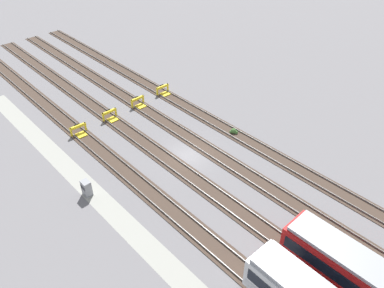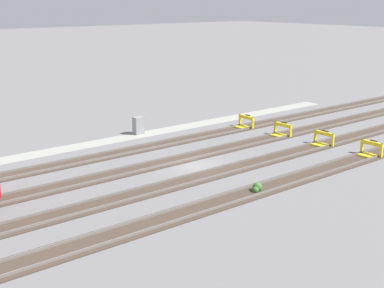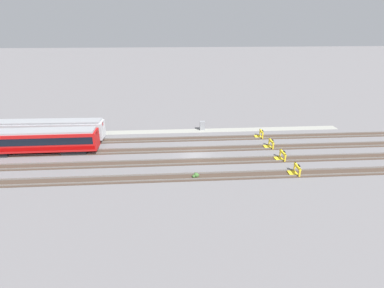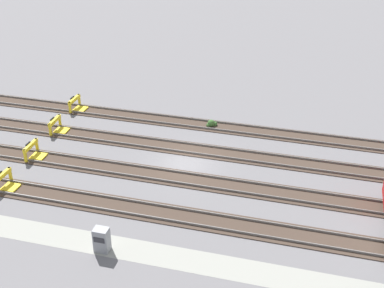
{
  "view_description": "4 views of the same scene",
  "coord_description": "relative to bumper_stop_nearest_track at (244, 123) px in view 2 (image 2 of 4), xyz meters",
  "views": [
    {
      "loc": [
        23.46,
        -21.28,
        25.13
      ],
      "look_at": [
        0.49,
        0.0,
        1.8
      ],
      "focal_mm": 35.0,
      "sensor_mm": 36.0,
      "label": 1
    },
    {
      "loc": [
        24.45,
        29.34,
        12.06
      ],
      "look_at": [
        0.49,
        0.0,
        1.8
      ],
      "focal_mm": 50.0,
      "sensor_mm": 36.0,
      "label": 2
    },
    {
      "loc": [
        3.26,
        39.96,
        18.23
      ],
      "look_at": [
        0.49,
        0.0,
        1.8
      ],
      "focal_mm": 28.0,
      "sensor_mm": 36.0,
      "label": 3
    },
    {
      "loc": [
        9.71,
        -34.02,
        21.57
      ],
      "look_at": [
        0.49,
        0.0,
        1.8
      ],
      "focal_mm": 50.0,
      "sensor_mm": 36.0,
      "label": 4
    }
  ],
  "objects": [
    {
      "name": "ground_plane",
      "position": [
        11.51,
        6.65,
        -0.51
      ],
      "size": [
        400.0,
        400.0,
        0.0
      ],
      "primitive_type": "plane",
      "color": "slate"
    },
    {
      "name": "service_walkway",
      "position": [
        11.51,
        -3.97,
        -0.51
      ],
      "size": [
        54.0,
        2.0,
        0.01
      ],
      "primitive_type": "cube",
      "color": "#9E9E93",
      "rests_on": "ground"
    },
    {
      "name": "rail_track_nearest",
      "position": [
        11.51,
        0.01,
        -0.47
      ],
      "size": [
        90.0,
        2.23,
        0.21
      ],
      "color": "#47382D",
      "rests_on": "ground"
    },
    {
      "name": "rail_track_near_inner",
      "position": [
        11.51,
        4.43,
        -0.47
      ],
      "size": [
        90.0,
        2.24,
        0.21
      ],
      "color": "#47382D",
      "rests_on": "ground"
    },
    {
      "name": "rail_track_middle",
      "position": [
        11.51,
        8.86,
        -0.47
      ],
      "size": [
        90.0,
        2.24,
        0.21
      ],
      "color": "#47382D",
      "rests_on": "ground"
    },
    {
      "name": "rail_track_far_inner",
      "position": [
        11.51,
        13.29,
        -0.47
      ],
      "size": [
        90.0,
        2.23,
        0.21
      ],
      "color": "#47382D",
      "rests_on": "ground"
    },
    {
      "name": "bumper_stop_nearest_track",
      "position": [
        0.0,
        0.0,
        0.0
      ],
      "size": [
        1.37,
        2.01,
        1.22
      ],
      "color": "yellow",
      "rests_on": "ground"
    },
    {
      "name": "bumper_stop_near_inner_track",
      "position": [
        -0.28,
        4.44,
        0.0
      ],
      "size": [
        1.36,
        2.0,
        1.22
      ],
      "color": "yellow",
      "rests_on": "ground"
    },
    {
      "name": "bumper_stop_middle_track",
      "position": [
        -0.54,
        8.87,
        0.0
      ],
      "size": [
        1.36,
        2.01,
        1.22
      ],
      "color": "yellow",
      "rests_on": "ground"
    },
    {
      "name": "bumper_stop_far_inner_track",
      "position": [
        -0.86,
        13.28,
        0.0
      ],
      "size": [
        1.37,
        2.01,
        1.22
      ],
      "color": "yellow",
      "rests_on": "ground"
    },
    {
      "name": "electrical_cabinet",
      "position": [
        9.37,
        -4.45,
        0.29
      ],
      "size": [
        0.9,
        0.73,
        1.6
      ],
      "color": "gray",
      "rests_on": "ground"
    },
    {
      "name": "weed_clump",
      "position": [
        11.98,
        13.31,
        -0.27
      ],
      "size": [
        0.92,
        0.7,
        0.64
      ],
      "color": "#427033",
      "rests_on": "ground"
    }
  ]
}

